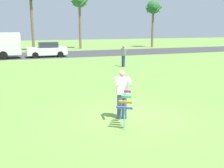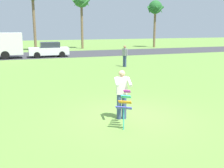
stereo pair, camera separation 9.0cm
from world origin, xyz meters
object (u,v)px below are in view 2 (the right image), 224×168
object	(u,v)px
parked_car_white	(49,50)
palm_tree_far_left	(155,9)
palm_tree_centre_far	(81,3)
person_walker_near	(125,55)
kite_held	(125,104)
person_kite_flyer	(122,93)

from	to	relation	value
parked_car_white	palm_tree_far_left	bearing A→B (deg)	26.56
palm_tree_centre_far	person_walker_near	distance (m)	20.52
parked_car_white	person_walker_near	bearing A→B (deg)	-62.50
kite_held	parked_car_white	world-z (taller)	parked_car_white
kite_held	palm_tree_centre_far	xyz separation A→B (m)	(6.22, 31.96, 5.92)
kite_held	palm_tree_far_left	world-z (taller)	palm_tree_far_left
person_kite_flyer	palm_tree_centre_far	world-z (taller)	palm_tree_centre_far
kite_held	palm_tree_centre_far	world-z (taller)	palm_tree_centre_far
kite_held	palm_tree_centre_far	distance (m)	33.09
kite_held	palm_tree_centre_far	size ratio (longest dim) A/B	0.15
parked_car_white	palm_tree_centre_far	world-z (taller)	palm_tree_centre_far
person_walker_near	palm_tree_far_left	bearing A→B (deg)	55.27
palm_tree_centre_far	parked_car_white	bearing A→B (deg)	-121.17
parked_car_white	person_walker_near	distance (m)	10.76
parked_car_white	palm_tree_far_left	xyz separation A→B (m)	(17.72, 8.86, 5.24)
parked_car_white	palm_tree_far_left	distance (m)	20.50
parked_car_white	person_walker_near	xyz separation A→B (m)	(4.97, -9.54, 0.16)
person_kite_flyer	parked_car_white	world-z (taller)	person_kite_flyer
palm_tree_centre_far	person_walker_near	xyz separation A→B (m)	(-1.15, -19.65, -5.80)
kite_held	palm_tree_far_left	size ratio (longest dim) A/B	0.16
kite_held	parked_car_white	size ratio (longest dim) A/B	0.28
parked_car_white	palm_tree_far_left	world-z (taller)	palm_tree_far_left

